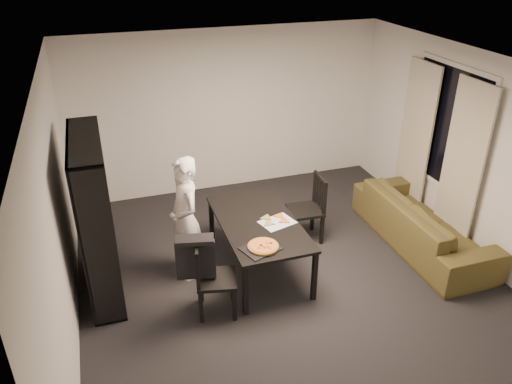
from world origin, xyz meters
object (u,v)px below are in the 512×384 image
object	(u,v)px
baking_tray	(261,249)
pepperoni_pizza	(263,246)
sofa	(423,223)
bookshelf	(96,217)
dining_table	(259,226)
chair_right	(312,204)
person	(185,219)
chair_left	(208,273)

from	to	relation	value
baking_tray	pepperoni_pizza	size ratio (longest dim) A/B	1.14
sofa	baking_tray	bearing A→B (deg)	99.34
bookshelf	pepperoni_pizza	bearing A→B (deg)	-25.74
dining_table	chair_right	bearing A→B (deg)	26.41
person	baking_tray	distance (m)	1.03
chair_left	bookshelf	bearing A→B (deg)	63.99
chair_left	sofa	xyz separation A→B (m)	(3.08, 0.44, -0.19)
bookshelf	dining_table	world-z (taller)	bookshelf
bookshelf	pepperoni_pizza	distance (m)	1.94
person	baking_tray	xyz separation A→B (m)	(0.70, -0.76, -0.09)
chair_right	bookshelf	bearing A→B (deg)	-82.41
sofa	chair_right	bearing A→B (deg)	65.61
bookshelf	pepperoni_pizza	xyz separation A→B (m)	(1.73, -0.84, -0.23)
dining_table	chair_right	distance (m)	1.03
chair_left	sofa	world-z (taller)	chair_left
chair_left	chair_right	world-z (taller)	chair_right
pepperoni_pizza	dining_table	bearing A→B (deg)	76.52
bookshelf	person	distance (m)	1.02
bookshelf	baking_tray	world-z (taller)	bookshelf
chair_right	baking_tray	size ratio (longest dim) A/B	2.36
dining_table	baking_tray	distance (m)	0.60
baking_tray	chair_left	bearing A→B (deg)	-177.17
dining_table	sofa	distance (m)	2.32
pepperoni_pizza	chair_left	bearing A→B (deg)	-176.74
chair_right	pepperoni_pizza	xyz separation A→B (m)	(-1.05, -1.02, 0.18)
chair_right	person	world-z (taller)	person
person	sofa	distance (m)	3.21
bookshelf	chair_right	distance (m)	2.82
chair_right	pepperoni_pizza	bearing A→B (deg)	-42.14
sofa	dining_table	bearing A→B (deg)	85.83
dining_table	chair_right	size ratio (longest dim) A/B	1.76
dining_table	chair_left	size ratio (longest dim) A/B	1.80
bookshelf	chair_right	size ratio (longest dim) A/B	2.01
dining_table	sofa	bearing A→B (deg)	-4.17
bookshelf	chair_left	distance (m)	1.46
bookshelf	person	world-z (taller)	bookshelf
bookshelf	chair_left	bearing A→B (deg)	-38.80
dining_table	person	world-z (taller)	person
pepperoni_pizza	baking_tray	bearing A→B (deg)	-168.83
chair_right	baking_tray	world-z (taller)	chair_right
bookshelf	dining_table	distance (m)	1.91
dining_table	person	distance (m)	0.90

